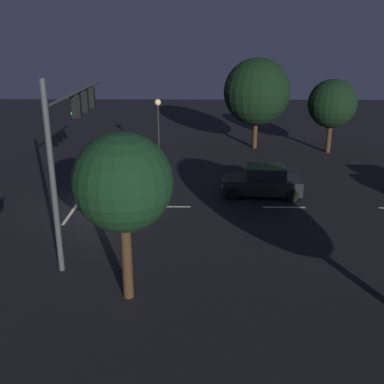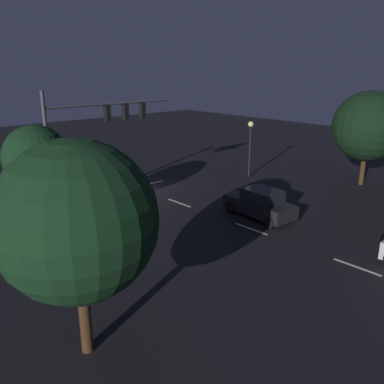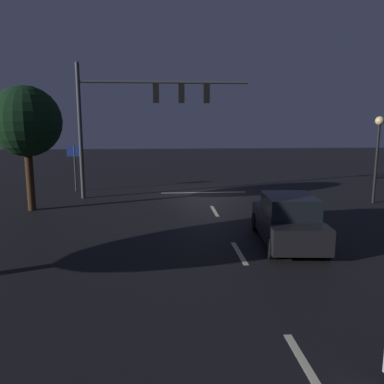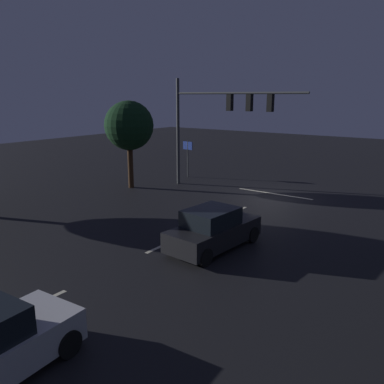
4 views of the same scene
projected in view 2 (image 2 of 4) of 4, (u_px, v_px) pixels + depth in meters
name	position (u px, v px, depth m)	size (l,w,h in m)	color
ground_plane	(143.00, 190.00, 29.27)	(80.00, 80.00, 0.00)	black
traffic_signal_assembly	(96.00, 125.00, 25.33)	(9.15, 0.47, 7.19)	#383A3D
lane_dash_far	(179.00, 203.00, 26.45)	(2.20, 0.16, 0.01)	beige
lane_dash_mid	(251.00, 229.00, 22.22)	(2.20, 0.16, 0.01)	beige
lane_dash_near	(357.00, 267.00, 18.00)	(2.20, 0.16, 0.01)	beige
stop_bar	(135.00, 187.00, 29.91)	(5.00, 0.16, 0.01)	beige
car_approaching	(260.00, 204.00, 23.82)	(2.22, 4.48, 1.70)	black
street_lamp_left_kerb	(250.00, 138.00, 31.84)	(0.44, 0.44, 4.41)	black
route_sign	(21.00, 176.00, 25.16)	(0.90, 0.16, 2.75)	#383A3D
tree_left_near	(368.00, 126.00, 29.36)	(5.03, 5.03, 6.86)	#382314
tree_right_near	(77.00, 221.00, 11.47)	(4.69, 4.69, 6.66)	#382314
tree_right_far	(36.00, 158.00, 20.28)	(3.22, 3.22, 5.77)	#382314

